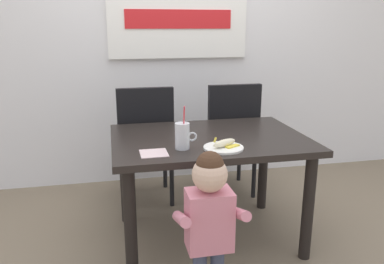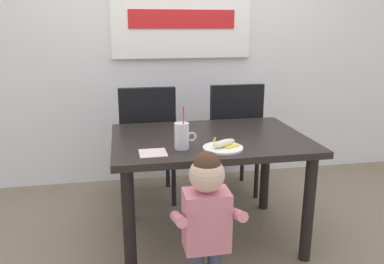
{
  "view_description": "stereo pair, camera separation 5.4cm",
  "coord_description": "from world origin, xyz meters",
  "px_view_note": "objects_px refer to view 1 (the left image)",
  "views": [
    {
      "loc": [
        -0.59,
        -2.27,
        1.4
      ],
      "look_at": [
        -0.13,
        -0.09,
        0.78
      ],
      "focal_mm": 36.06,
      "sensor_mm": 36.0,
      "label": 1
    },
    {
      "loc": [
        -0.54,
        -2.28,
        1.4
      ],
      "look_at": [
        -0.13,
        -0.09,
        0.78
      ],
      "focal_mm": 36.06,
      "sensor_mm": 36.0,
      "label": 2
    }
  ],
  "objects_px": {
    "toddler_standing": "(209,213)",
    "dining_table": "(209,152)",
    "paper_napkin": "(154,153)",
    "dining_chair_left": "(145,139)",
    "dining_chair_right": "(229,133)",
    "peeled_banana": "(225,143)",
    "milk_cup": "(183,137)",
    "snack_plate": "(223,148)"
  },
  "relations": [
    {
      "from": "toddler_standing",
      "to": "dining_table",
      "type": "bearing_deg",
      "value": 75.92
    },
    {
      "from": "toddler_standing",
      "to": "paper_napkin",
      "type": "height_order",
      "value": "toddler_standing"
    },
    {
      "from": "dining_table",
      "to": "dining_chair_left",
      "type": "height_order",
      "value": "dining_chair_left"
    },
    {
      "from": "dining_chair_right",
      "to": "toddler_standing",
      "type": "height_order",
      "value": "dining_chair_right"
    },
    {
      "from": "dining_chair_right",
      "to": "peeled_banana",
      "type": "bearing_deg",
      "value": 70.77
    },
    {
      "from": "milk_cup",
      "to": "snack_plate",
      "type": "relative_size",
      "value": 1.09
    },
    {
      "from": "dining_table",
      "to": "milk_cup",
      "type": "distance_m",
      "value": 0.34
    },
    {
      "from": "dining_chair_right",
      "to": "snack_plate",
      "type": "bearing_deg",
      "value": 70.41
    },
    {
      "from": "toddler_standing",
      "to": "milk_cup",
      "type": "relative_size",
      "value": 3.33
    },
    {
      "from": "dining_chair_left",
      "to": "peeled_banana",
      "type": "height_order",
      "value": "dining_chair_left"
    },
    {
      "from": "dining_table",
      "to": "peeled_banana",
      "type": "bearing_deg",
      "value": -84.27
    },
    {
      "from": "dining_table",
      "to": "milk_cup",
      "type": "relative_size",
      "value": 4.84
    },
    {
      "from": "dining_chair_right",
      "to": "peeled_banana",
      "type": "xyz_separation_m",
      "value": [
        -0.32,
        -0.91,
        0.21
      ]
    },
    {
      "from": "dining_chair_left",
      "to": "milk_cup",
      "type": "distance_m",
      "value": 0.89
    },
    {
      "from": "snack_plate",
      "to": "paper_napkin",
      "type": "distance_m",
      "value": 0.4
    },
    {
      "from": "toddler_standing",
      "to": "dining_chair_left",
      "type": "bearing_deg",
      "value": 98.38
    },
    {
      "from": "dining_table",
      "to": "dining_chair_right",
      "type": "distance_m",
      "value": 0.74
    },
    {
      "from": "dining_chair_right",
      "to": "toddler_standing",
      "type": "bearing_deg",
      "value": 68.74
    },
    {
      "from": "milk_cup",
      "to": "dining_table",
      "type": "bearing_deg",
      "value": 45.26
    },
    {
      "from": "dining_chair_left",
      "to": "snack_plate",
      "type": "bearing_deg",
      "value": 112.36
    },
    {
      "from": "dining_table",
      "to": "dining_chair_left",
      "type": "distance_m",
      "value": 0.73
    },
    {
      "from": "snack_plate",
      "to": "paper_napkin",
      "type": "bearing_deg",
      "value": -179.5
    },
    {
      "from": "dining_table",
      "to": "milk_cup",
      "type": "height_order",
      "value": "milk_cup"
    },
    {
      "from": "snack_plate",
      "to": "peeled_banana",
      "type": "height_order",
      "value": "peeled_banana"
    },
    {
      "from": "dining_chair_left",
      "to": "peeled_banana",
      "type": "relative_size",
      "value": 5.48
    },
    {
      "from": "milk_cup",
      "to": "peeled_banana",
      "type": "relative_size",
      "value": 1.43
    },
    {
      "from": "snack_plate",
      "to": "paper_napkin",
      "type": "relative_size",
      "value": 1.53
    },
    {
      "from": "dining_chair_right",
      "to": "toddler_standing",
      "type": "xyz_separation_m",
      "value": [
        -0.5,
        -1.3,
        -0.02
      ]
    },
    {
      "from": "snack_plate",
      "to": "peeled_banana",
      "type": "relative_size",
      "value": 1.31
    },
    {
      "from": "dining_table",
      "to": "peeled_banana",
      "type": "relative_size",
      "value": 6.95
    },
    {
      "from": "toddler_standing",
      "to": "snack_plate",
      "type": "relative_size",
      "value": 3.64
    },
    {
      "from": "milk_cup",
      "to": "peeled_banana",
      "type": "xyz_separation_m",
      "value": [
        0.24,
        -0.05,
        -0.04
      ]
    },
    {
      "from": "dining_table",
      "to": "toddler_standing",
      "type": "relative_size",
      "value": 1.45
    },
    {
      "from": "dining_chair_left",
      "to": "paper_napkin",
      "type": "distance_m",
      "value": 0.92
    },
    {
      "from": "peeled_banana",
      "to": "toddler_standing",
      "type": "bearing_deg",
      "value": -115.79
    },
    {
      "from": "dining_chair_left",
      "to": "snack_plate",
      "type": "relative_size",
      "value": 4.17
    },
    {
      "from": "snack_plate",
      "to": "toddler_standing",
      "type": "bearing_deg",
      "value": -115.08
    },
    {
      "from": "dining_chair_right",
      "to": "milk_cup",
      "type": "relative_size",
      "value": 3.82
    },
    {
      "from": "dining_chair_left",
      "to": "milk_cup",
      "type": "relative_size",
      "value": 3.82
    },
    {
      "from": "dining_chair_right",
      "to": "peeled_banana",
      "type": "relative_size",
      "value": 5.48
    },
    {
      "from": "peeled_banana",
      "to": "dining_chair_right",
      "type": "bearing_deg",
      "value": 70.77
    },
    {
      "from": "dining_chair_right",
      "to": "toddler_standing",
      "type": "distance_m",
      "value": 1.39
    }
  ]
}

